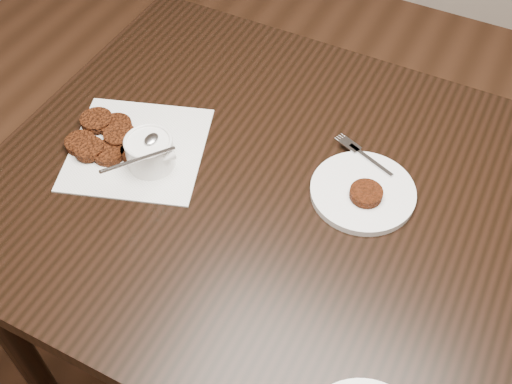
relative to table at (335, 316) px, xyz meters
The scene contains 5 objects.
table is the anchor object (origin of this frame).
napkin 0.59m from the table, behind, with size 0.27×0.27×0.00m, color white.
sauce_ramekin 0.60m from the table, behind, with size 0.12×0.12×0.13m, color white, non-canonical shape.
patty_cluster 0.65m from the table, behind, with size 0.21×0.21×0.02m, color #55200B, non-canonical shape.
plate_with_patty 0.39m from the table, 96.88° to the left, with size 0.20×0.20×0.03m, color white, non-canonical shape.
Camera 1 is at (0.22, -0.58, 1.66)m, focal length 43.60 mm.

